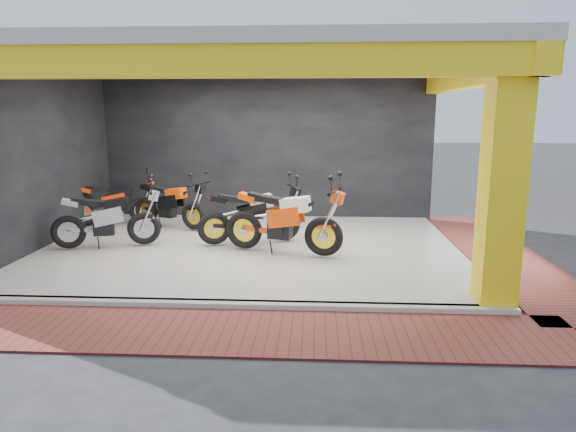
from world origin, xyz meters
name	(u,v)px	position (x,y,z in m)	size (l,w,h in m)	color
ground	(235,284)	(0.00, 0.00, 0.00)	(80.00, 80.00, 0.00)	#2D2D30
showroom_floor	(251,248)	(0.00, 2.00, 0.05)	(8.00, 6.00, 0.10)	beige
showroom_ceiling	(248,61)	(0.00, 2.00, 3.60)	(8.40, 6.40, 0.20)	beige
back_wall	(266,150)	(0.00, 5.10, 1.75)	(8.20, 0.20, 3.50)	black
left_wall	(40,161)	(-4.10, 2.00, 1.75)	(0.20, 6.20, 3.50)	black
corner_column	(503,183)	(3.75, -0.75, 1.75)	(0.50, 0.50, 3.50)	yellow
header_beam_front	(217,61)	(0.00, -1.00, 3.30)	(8.40, 0.30, 0.40)	yellow
header_beam_right	(470,77)	(4.00, 2.00, 3.30)	(0.30, 6.40, 0.40)	yellow
floor_kerb	(223,305)	(0.00, -1.02, 0.05)	(8.00, 0.20, 0.10)	beige
paver_front	(212,331)	(0.00, -1.80, 0.01)	(9.00, 1.40, 0.03)	maroon
paver_right	(500,254)	(4.80, 2.00, 0.01)	(1.40, 7.00, 0.03)	maroon
moto_hero	(324,218)	(1.41, 1.28, 0.83)	(2.40, 0.89, 1.47)	#FF490A
moto_row_a	(284,209)	(0.64, 2.40, 0.76)	(2.18, 0.81, 1.33)	black
moto_row_b	(143,213)	(-2.09, 1.93, 0.75)	(2.14, 0.79, 1.31)	#979A9E
moto_row_c	(193,203)	(-1.43, 3.26, 0.73)	(2.07, 0.77, 1.26)	black
moto_row_d	(142,198)	(-2.80, 3.91, 0.71)	(2.01, 0.74, 1.23)	red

